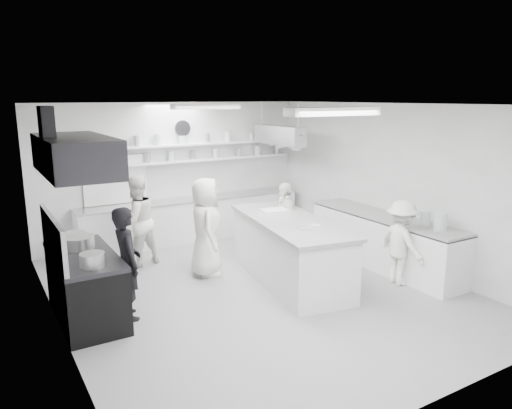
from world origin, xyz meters
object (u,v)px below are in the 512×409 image
stove (86,288)px  back_counter (194,220)px  cook_stove (127,263)px  prep_island (290,252)px  right_counter (384,242)px  cook_back (136,221)px

stove → back_counter: size_ratio=0.36×
stove → cook_stove: 0.71m
cook_stove → stove: bearing=62.4°
prep_island → back_counter: bearing=107.1°
cook_stove → back_counter: bearing=-35.7°
right_counter → stove: bearing=173.5°
right_counter → cook_stove: bearing=176.3°
right_counter → prep_island: bearing=170.9°
right_counter → cook_back: cook_back is taller
back_counter → cook_back: size_ratio=2.93×
back_counter → cook_stove: (-2.37, -3.10, 0.36)m
stove → cook_stove: (0.53, -0.30, 0.37)m
prep_island → cook_back: (-2.00, 2.12, 0.34)m
right_counter → prep_island: prep_island is taller
prep_island → stove: bearing=-175.7°
right_counter → back_counter: bearing=124.7°
back_counter → stove: bearing=-136.0°
back_counter → cook_stove: 3.92m
cook_back → stove: bearing=39.1°
back_counter → prep_island: bearing=-82.2°
prep_island → cook_back: bearing=142.7°
prep_island → cook_stove: 2.81m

